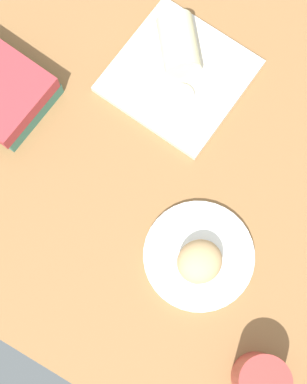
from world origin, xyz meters
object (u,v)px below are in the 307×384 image
(coffee_mug, at_px, (261,382))
(breakfast_wrap, at_px, (179,45))
(square_plate, at_px, (179,76))
(sauce_cup, at_px, (181,98))
(scone_pastry, at_px, (200,261))
(round_plate, at_px, (199,256))

(coffee_mug, bearing_deg, breakfast_wrap, -48.19)
(square_plate, bearing_deg, coffee_mug, 132.53)
(sauce_cup, distance_m, coffee_mug, 0.54)
(square_plate, bearing_deg, breakfast_wrap, -57.65)
(scone_pastry, relative_size, sauce_cup, 1.62)
(scone_pastry, height_order, breakfast_wrap, breakfast_wrap)
(scone_pastry, relative_size, breakfast_wrap, 0.73)
(scone_pastry, bearing_deg, breakfast_wrap, -55.69)
(breakfast_wrap, height_order, coffee_mug, coffee_mug)
(scone_pastry, distance_m, breakfast_wrap, 0.42)
(round_plate, height_order, breakfast_wrap, breakfast_wrap)
(round_plate, relative_size, scone_pastry, 2.48)
(sauce_cup, bearing_deg, square_plate, -57.65)
(round_plate, height_order, coffee_mug, coffee_mug)
(round_plate, xyz_separation_m, breakfast_wrap, (0.23, -0.33, 0.04))
(breakfast_wrap, distance_m, coffee_mug, 0.64)
(square_plate, relative_size, breakfast_wrap, 2.19)
(square_plate, xyz_separation_m, coffee_mug, (-0.40, 0.44, 0.04))
(round_plate, bearing_deg, breakfast_wrap, -55.30)
(scone_pastry, height_order, coffee_mug, coffee_mug)
(coffee_mug, bearing_deg, round_plate, -36.05)
(square_plate, distance_m, breakfast_wrap, 0.06)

